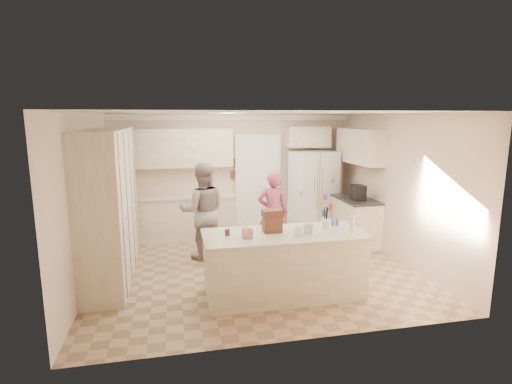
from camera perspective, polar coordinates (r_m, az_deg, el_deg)
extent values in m
cube|color=tan|center=(6.93, -0.21, -10.86)|extent=(5.20, 4.60, 0.02)
cube|color=white|center=(6.44, -0.23, 11.36)|extent=(5.20, 4.60, 0.02)
cube|color=beige|center=(8.80, -3.28, 2.61)|extent=(5.20, 0.02, 2.60)
cube|color=beige|center=(4.38, 5.96, -5.72)|extent=(5.20, 0.02, 2.60)
cube|color=beige|center=(6.56, -23.16, -1.03)|extent=(0.02, 4.60, 2.60)
cube|color=beige|center=(7.53, 19.62, 0.62)|extent=(0.02, 4.60, 2.60)
cube|color=white|center=(8.67, -3.32, 10.64)|extent=(5.20, 0.08, 0.12)
cube|color=#F4E5C2|center=(6.72, -20.17, -1.65)|extent=(0.60, 2.60, 2.35)
cube|color=#F4E5C2|center=(8.57, -10.54, -3.64)|extent=(2.20, 0.60, 0.88)
cube|color=#BDB49D|center=(8.46, -10.65, -0.64)|extent=(2.24, 0.63, 0.04)
cube|color=#F4E5C2|center=(8.46, -10.90, 6.19)|extent=(2.20, 0.35, 0.80)
cube|color=black|center=(8.91, 0.26, 1.10)|extent=(0.90, 0.06, 2.10)
cube|color=white|center=(8.88, 0.31, 1.06)|extent=(1.02, 0.03, 2.22)
cube|color=brown|center=(8.74, -3.13, 4.20)|extent=(0.15, 0.02, 0.20)
cube|color=brown|center=(8.77, -3.11, 2.45)|extent=(0.15, 0.02, 0.20)
cube|color=white|center=(8.84, 8.18, -0.08)|extent=(1.02, 0.86, 1.80)
cube|color=gray|center=(8.51, 9.00, -0.52)|extent=(0.02, 0.02, 1.78)
cube|color=black|center=(8.38, 7.67, 1.08)|extent=(0.22, 0.03, 0.35)
cylinder|color=silver|center=(8.45, 8.75, 0.45)|extent=(0.02, 0.02, 0.85)
cylinder|color=silver|center=(8.49, 9.38, 0.47)|extent=(0.02, 0.02, 0.85)
cube|color=#F4E5C2|center=(8.95, 7.44, 7.81)|extent=(0.95, 0.35, 0.45)
cube|color=#F4E5C2|center=(8.42, 13.91, -4.05)|extent=(0.60, 1.20, 0.88)
cube|color=#2D2B28|center=(8.31, 13.99, -0.98)|extent=(0.63, 1.24, 0.04)
cube|color=#F4E5C2|center=(8.41, 14.55, 6.36)|extent=(0.35, 1.50, 0.70)
cube|color=black|center=(8.08, 14.40, -0.09)|extent=(0.22, 0.28, 0.30)
cube|color=#F4E5C2|center=(5.81, 3.99, -10.46)|extent=(2.20, 0.90, 0.88)
cube|color=#BDB49D|center=(5.66, 4.05, -6.11)|extent=(2.28, 0.96, 0.05)
cylinder|color=white|center=(5.89, 10.04, -4.59)|extent=(0.13, 0.13, 0.15)
cube|color=pink|center=(5.42, -1.27, -5.81)|extent=(0.13, 0.13, 0.14)
cone|color=white|center=(5.39, -1.27, -4.69)|extent=(0.08, 0.08, 0.08)
cube|color=brown|center=(5.68, 2.34, -4.62)|extent=(0.26, 0.18, 0.22)
cube|color=#592D1E|center=(5.64, 2.35, -3.06)|extent=(0.28, 0.20, 0.10)
cylinder|color=#59263F|center=(5.53, -4.11, -5.77)|extent=(0.07, 0.07, 0.09)
cube|color=white|center=(5.49, 6.16, -5.54)|extent=(0.12, 0.06, 0.16)
cube|color=silver|center=(5.59, 7.47, -5.29)|extent=(0.12, 0.05, 0.16)
cylinder|color=silver|center=(5.82, 13.54, -4.45)|extent=(0.07, 0.07, 0.24)
cylinder|color=#45479E|center=(6.11, 10.92, -4.34)|extent=(0.05, 0.05, 0.09)
cylinder|color=#45479E|center=(6.14, 11.53, -4.30)|extent=(0.05, 0.05, 0.09)
imported|color=#999491|center=(7.21, -7.60, -2.71)|extent=(0.88, 0.70, 1.75)
imported|color=#B64B59|center=(7.44, 2.42, -2.96)|extent=(0.63, 0.47, 1.56)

